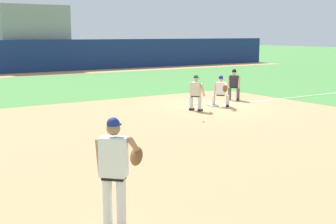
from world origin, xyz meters
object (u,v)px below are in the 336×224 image
baseball (203,121)px  first_baseman (221,90)px  baserunner (196,91)px  umpire (234,83)px  pitcher (116,169)px  first_base_bag (212,105)px

baseball → first_baseman: size_ratio=0.06×
baseball → baserunner: (1.26, 2.14, 0.76)m
baserunner → umpire: 3.66m
first_baseman → umpire: 2.21m
baseball → first_baseman: 3.73m
pitcher → baserunner: pitcher is taller
first_base_bag → umpire: (2.04, 0.95, 0.75)m
baseball → umpire: bearing=38.3°
pitcher → baserunner: size_ratio=1.27×
umpire → first_baseman: bearing=-145.6°
first_baseman → baserunner: 1.55m
first_base_bag → baserunner: 1.60m
first_base_bag → baseball: first_base_bag is taller
pitcher → umpire: (11.47, 10.31, -0.27)m
baseball → baserunner: baserunner is taller
pitcher → first_baseman: size_ratio=1.39×
pitcher → umpire: bearing=42.0°
first_baseman → baseball: bearing=-139.4°
first_baseman → baserunner: (-1.53, -0.25, 0.06)m
baseball → baserunner: size_ratio=0.05×
first_baseman → umpire: umpire is taller
first_baseman → baserunner: bearing=-170.8°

